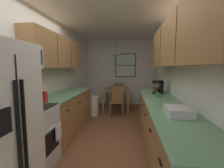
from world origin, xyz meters
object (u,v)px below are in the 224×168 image
at_px(coffee_maker, 159,87).
at_px(dish_rack, 178,111).
at_px(table_serving_bowl, 113,88).
at_px(stove_range, 31,137).
at_px(mug_by_coffeemaker, 158,95).
at_px(dining_chair_near, 117,100).
at_px(dining_chair_far, 119,93).
at_px(dining_table, 117,92).
at_px(microwave_over_range, 18,56).
at_px(storage_canister, 44,96).
at_px(trash_bin, 93,106).

xyz_separation_m(coffee_maker, dish_rack, (-0.06, -1.56, -0.10)).
distance_m(coffee_maker, table_serving_bowl, 2.06).
relative_size(stove_range, dish_rack, 3.24).
bearing_deg(stove_range, mug_by_coffeemaker, 27.77).
bearing_deg(dining_chair_near, dining_chair_far, 92.19).
bearing_deg(mug_by_coffeemaker, table_serving_bowl, 117.89).
xyz_separation_m(dining_chair_near, dining_chair_far, (-0.05, 1.26, 0.00)).
bearing_deg(dining_chair_near, dining_table, 96.28).
xyz_separation_m(dining_chair_far, table_serving_bowl, (-0.13, -0.71, 0.27)).
height_order(dining_chair_near, mug_by_coffeemaker, mug_by_coffeemaker).
xyz_separation_m(stove_range, coffee_maker, (2.07, 1.48, 0.58)).
distance_m(microwave_over_range, coffee_maker, 2.70).
relative_size(stove_range, coffee_maker, 3.80).
distance_m(coffee_maker, mug_by_coffeemaker, 0.47).
xyz_separation_m(microwave_over_range, dish_rack, (2.13, -0.08, -0.68)).
xyz_separation_m(dish_rack, table_serving_bowl, (-1.15, 3.22, -0.18)).
relative_size(microwave_over_range, mug_by_coffeemaker, 4.89).
height_order(storage_canister, table_serving_bowl, storage_canister).
bearing_deg(dining_table, trash_bin, -134.53).
bearing_deg(mug_by_coffeemaker, dining_table, 114.81).
relative_size(storage_canister, mug_by_coffeemaker, 1.67).
bearing_deg(microwave_over_range, storage_canister, 75.08).
bearing_deg(dining_table, dining_chair_far, 88.08).
relative_size(dining_chair_near, coffee_maker, 3.11).
relative_size(dining_table, dining_chair_far, 0.96).
height_order(dining_table, table_serving_bowl, table_serving_bowl).
distance_m(dining_chair_far, coffee_maker, 2.65).
xyz_separation_m(stove_range, dining_chair_far, (0.99, 3.84, 0.03)).
height_order(microwave_over_range, dining_table, microwave_over_range).
distance_m(dining_chair_far, trash_bin, 1.50).
xyz_separation_m(dining_chair_near, trash_bin, (-0.74, -0.05, -0.20)).
bearing_deg(dining_chair_far, mug_by_coffeemaker, -70.69).
distance_m(dining_table, storage_canister, 2.99).
relative_size(dining_chair_near, dish_rack, 2.65).
bearing_deg(mug_by_coffeemaker, stove_range, -152.23).
height_order(microwave_over_range, dining_chair_near, microwave_over_range).
height_order(trash_bin, storage_canister, storage_canister).
xyz_separation_m(storage_canister, coffee_maker, (2.07, 1.08, 0.05)).
bearing_deg(dining_chair_near, mug_by_coffeemaker, -58.75).
relative_size(storage_canister, table_serving_bowl, 1.10).
relative_size(stove_range, storage_canister, 5.40).
height_order(dining_table, mug_by_coffeemaker, mug_by_coffeemaker).
xyz_separation_m(stove_range, dining_chair_near, (1.04, 2.58, 0.03)).
xyz_separation_m(dining_table, table_serving_bowl, (-0.11, -0.07, 0.15)).
bearing_deg(dish_rack, mug_by_coffeemaker, 92.03).
relative_size(storage_canister, dish_rack, 0.60).
relative_size(microwave_over_range, dish_rack, 1.76).
relative_size(dining_chair_near, storage_canister, 4.41).
xyz_separation_m(dining_table, dish_rack, (1.04, -3.29, 0.33)).
bearing_deg(table_serving_bowl, trash_bin, -132.86).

